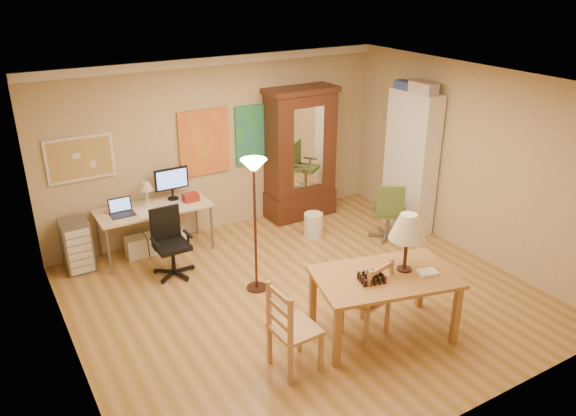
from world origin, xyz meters
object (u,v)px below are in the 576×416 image
office_chair_green (388,224)px  office_chair_black (172,257)px  dining_table (393,262)px  armoire (300,162)px  computer_desk (156,224)px  bookshelf (411,162)px

office_chair_green → office_chair_black: bearing=168.6°
office_chair_black → office_chair_green: 3.30m
dining_table → office_chair_black: bearing=123.3°
office_chair_black → dining_table: bearing=-56.7°
office_chair_green → armoire: (-0.68, 1.47, 0.69)m
armoire → computer_desk: bearing=-178.1°
dining_table → computer_desk: size_ratio=1.07×
dining_table → office_chair_green: bearing=50.3°
armoire → bookshelf: bookshelf is taller
computer_desk → bookshelf: 3.98m
computer_desk → armoire: size_ratio=0.74×
dining_table → bookshelf: size_ratio=0.78×
office_chair_green → armoire: size_ratio=0.43×
armoire → bookshelf: 1.78m
office_chair_green → armoire: armoire is taller
dining_table → office_chair_green: (1.56, 1.89, -0.67)m
armoire → bookshelf: (1.23, -1.27, 0.15)m
computer_desk → office_chair_black: computer_desk is taller
dining_table → armoire: size_ratio=0.80×
computer_desk → office_chair_green: bearing=-23.5°
dining_table → computer_desk: 3.69m
office_chair_black → office_chair_green: office_chair_black is taller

